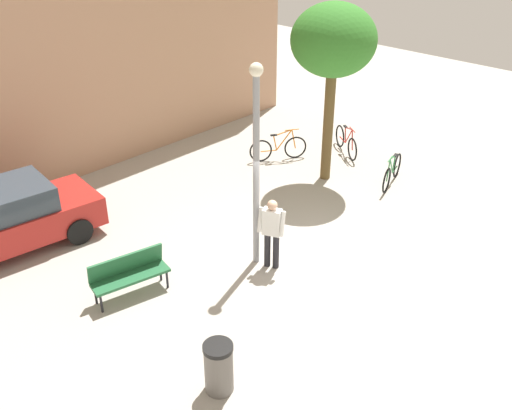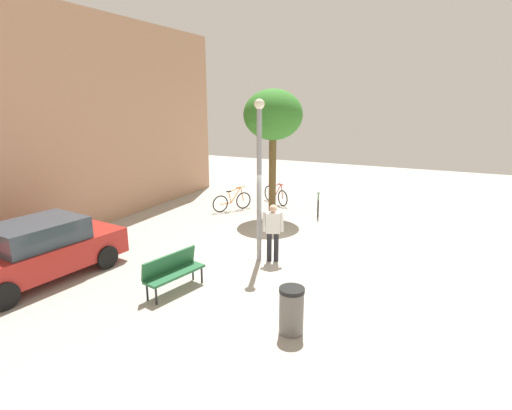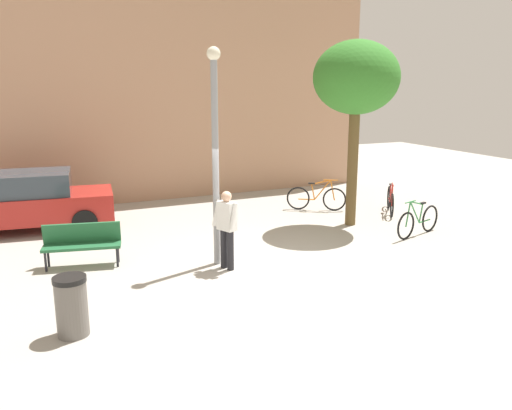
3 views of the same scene
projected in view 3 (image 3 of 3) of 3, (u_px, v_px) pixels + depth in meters
ground_plane at (274, 272)px, 10.87m from camera, size 36.00×36.00×0.00m
building_facade at (162, 85)px, 17.68m from camera, size 14.35×2.00×7.47m
lamppost at (215, 144)px, 10.77m from camera, size 0.28×0.28×4.53m
person_by_lamppost at (227, 225)px, 10.83m from camera, size 0.45×0.63×1.67m
park_bench at (82, 241)px, 11.12m from camera, size 1.66×0.80×0.92m
plaza_tree at (356, 80)px, 13.56m from camera, size 2.25×2.25×4.91m
bicycle_green at (418, 221)px, 13.33m from camera, size 1.75×0.57×0.97m
bicycle_red at (390, 200)px, 15.64m from camera, size 1.04×1.54×0.97m
bicycle_orange at (317, 198)px, 15.97m from camera, size 1.55×1.01×0.97m
parked_car_red at (30, 201)px, 13.76m from camera, size 4.37×2.20×1.55m
trash_bin at (72, 306)px, 8.06m from camera, size 0.51×0.51×0.96m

